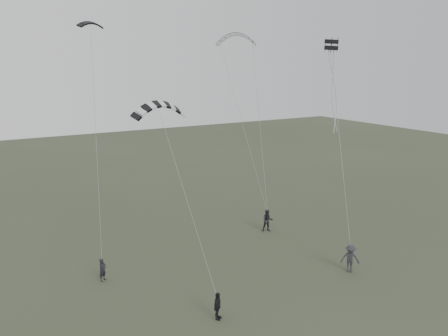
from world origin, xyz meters
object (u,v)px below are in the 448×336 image
flyer_far (350,258)px  kite_pale_large (237,34)px  kite_striped (159,104)px  flyer_right (268,221)px  flyer_center (218,306)px  kite_box (331,45)px  flyer_left (103,270)px  kite_dark_small (90,23)px

flyer_far → kite_pale_large: bearing=133.5°
flyer_far → kite_striped: bearing=-169.8°
flyer_right → flyer_center: (-10.19, -9.37, -0.15)m
kite_box → flyer_left: bearing=169.2°
flyer_center → kite_box: size_ratio=2.15×
kite_pale_large → kite_striped: 13.66m
flyer_far → flyer_left: bearing=-164.6°
flyer_right → flyer_left: bearing=-146.5°
flyer_right → kite_box: 15.03m
flyer_right → kite_pale_large: (-0.08, 5.03, 15.44)m
kite_box → flyer_center: bearing=-160.1°
kite_dark_small → flyer_right: bearing=-23.5°
flyer_left → kite_striped: bearing=-43.3°
kite_pale_large → kite_striped: (-10.35, -7.42, -4.96)m
flyer_right → kite_striped: 14.97m
flyer_left → flyer_far: (14.93, -7.27, 0.21)m
kite_dark_small → kite_pale_large: size_ratio=0.48×
flyer_center → kite_pale_large: kite_pale_large is taller
kite_striped → flyer_center: bearing=-88.2°
flyer_left → kite_striped: size_ratio=0.45×
flyer_right → kite_pale_large: kite_pale_large is taller
flyer_right → kite_pale_large: size_ratio=0.54×
flyer_left → flyer_center: (4.30, -7.68, 0.03)m
flyer_far → kite_striped: (-10.87, 6.56, 10.45)m
flyer_center → flyer_far: 10.64m
flyer_far → kite_pale_large: size_ratio=0.55×
kite_striped → flyer_right: bearing=12.8°
flyer_right → flyer_center: 13.85m
kite_pale_large → flyer_center: bearing=-100.3°
kite_pale_large → kite_box: kite_pale_large is taller
flyer_far → kite_dark_small: kite_dark_small is taller
flyer_right → kite_box: kite_box is taller
flyer_left → kite_striped: (4.07, -0.71, 10.66)m
flyer_center → kite_box: bearing=-18.1°
kite_striped → kite_box: size_ratio=4.61×
flyer_left → kite_box: size_ratio=2.06×
flyer_right → flyer_center: size_ratio=1.18×
flyer_right → kite_striped: kite_striped is taller
flyer_left → flyer_center: bearing=-94.2°
flyer_left → kite_dark_small: (1.27, 3.91, 15.77)m
flyer_far → kite_pale_large: (-0.52, 13.98, 15.41)m
flyer_far → kite_striped: 16.44m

